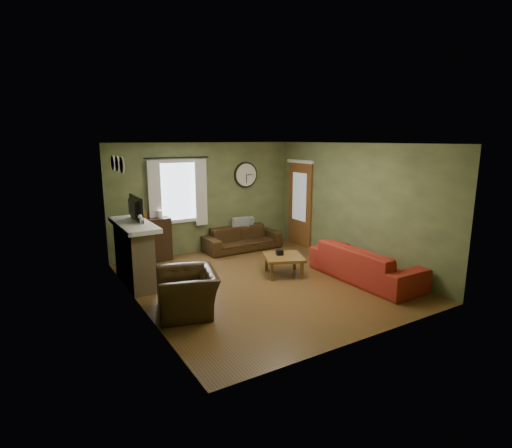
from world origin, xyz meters
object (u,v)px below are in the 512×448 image
bookshelf (152,240)px  sofa_red (365,263)px  sofa_brown (242,238)px  armchair (187,292)px  coffee_table (284,265)px

bookshelf → sofa_red: 4.58m
sofa_brown → armchair: (-2.51, -2.74, 0.05)m
sofa_brown → coffee_table: (-0.20, -2.07, -0.08)m
sofa_brown → coffee_table: sofa_brown is taller
bookshelf → armchair: bearing=-96.4°
bookshelf → coffee_table: (1.97, -2.27, -0.28)m
armchair → sofa_brown: bearing=152.3°
armchair → coffee_table: armchair is taller
sofa_red → coffee_table: 1.58m
sofa_red → coffee_table: sofa_red is taller
sofa_red → sofa_brown: bearing=17.3°
bookshelf → sofa_brown: bookshelf is taller
armchair → sofa_red: bearing=98.6°
sofa_brown → sofa_red: (0.97, -3.12, 0.06)m
sofa_brown → sofa_red: size_ratio=0.83×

